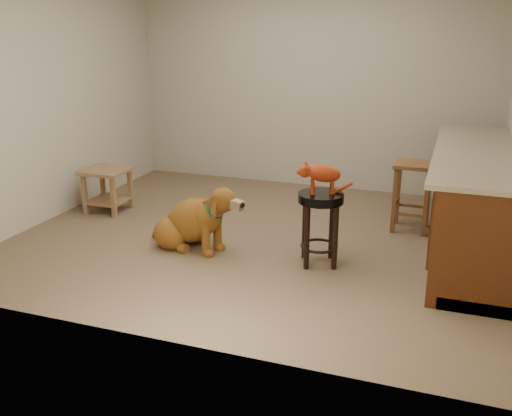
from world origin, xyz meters
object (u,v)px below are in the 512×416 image
at_px(golden_retriever, 193,222).
at_px(padded_stool, 320,214).
at_px(tabby_kitten, 320,174).
at_px(side_table, 107,184).
at_px(wood_stool, 412,195).

bearing_deg(golden_retriever, padded_stool, 14.64).
bearing_deg(tabby_kitten, side_table, 146.75).
bearing_deg(tabby_kitten, padded_stool, -5.72).
distance_m(padded_stool, tabby_kitten, 0.35).
bearing_deg(wood_stool, golden_retriever, -147.25).
relative_size(side_table, tabby_kitten, 1.10).
bearing_deg(padded_stool, wood_stool, 59.90).
bearing_deg(side_table, wood_stool, 9.04).
distance_m(padded_stool, wood_stool, 1.32).
distance_m(wood_stool, golden_retriever, 2.18).
height_order(wood_stool, side_table, wood_stool).
bearing_deg(side_table, golden_retriever, -26.30).
relative_size(side_table, golden_retriever, 0.46).
relative_size(golden_retriever, tabby_kitten, 2.38).
bearing_deg(wood_stool, padded_stool, -120.10).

